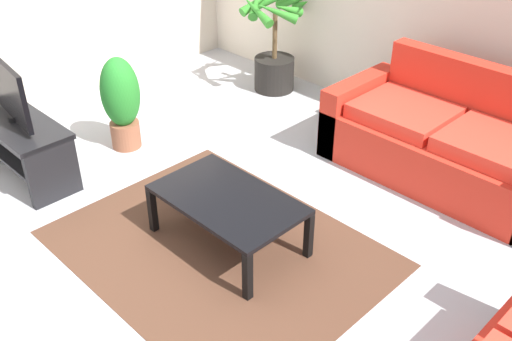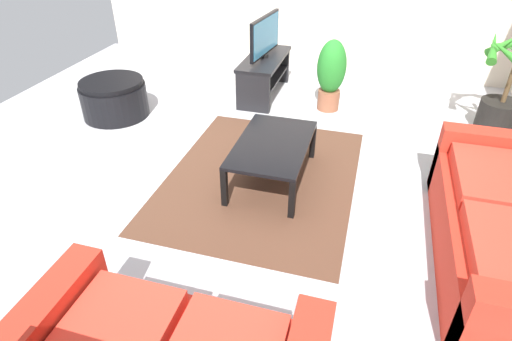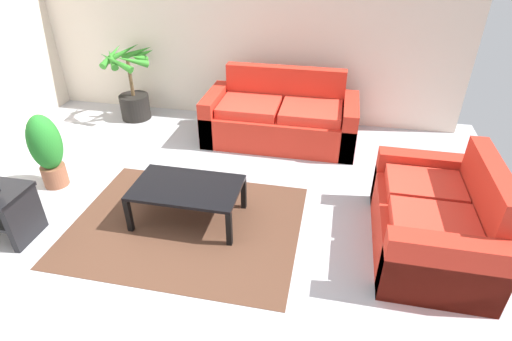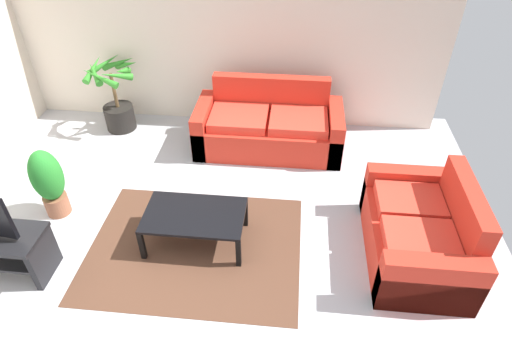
{
  "view_description": "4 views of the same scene",
  "coord_description": "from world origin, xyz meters",
  "px_view_note": "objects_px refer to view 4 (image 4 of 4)",
  "views": [
    {
      "loc": [
        2.45,
        -1.73,
        2.63
      ],
      "look_at": [
        0.14,
        0.57,
        0.58
      ],
      "focal_mm": 40.92,
      "sensor_mm": 36.0,
      "label": 1
    },
    {
      "loc": [
        3.16,
        1.17,
        2.22
      ],
      "look_at": [
        0.66,
        0.45,
        0.51
      ],
      "focal_mm": 29.57,
      "sensor_mm": 36.0,
      "label": 2
    },
    {
      "loc": [
        1.32,
        -2.6,
        2.56
      ],
      "look_at": [
        0.62,
        0.78,
        0.42
      ],
      "focal_mm": 28.62,
      "sensor_mm": 36.0,
      "label": 3
    },
    {
      "loc": [
        0.97,
        -2.68,
        3.38
      ],
      "look_at": [
        0.61,
        0.89,
        0.63
      ],
      "focal_mm": 29.97,
      "sensor_mm": 36.0,
      "label": 4
    }
  ],
  "objects_px": {
    "potted_plant_small": "(49,181)",
    "potted_palm": "(116,100)",
    "couch_loveseat": "(419,234)",
    "coffee_table": "(195,217)",
    "couch_main": "(269,128)"
  },
  "relations": [
    {
      "from": "couch_main",
      "to": "potted_plant_small",
      "type": "bearing_deg",
      "value": -145.24
    },
    {
      "from": "potted_plant_small",
      "to": "coffee_table",
      "type": "bearing_deg",
      "value": -9.47
    },
    {
      "from": "couch_main",
      "to": "potted_palm",
      "type": "bearing_deg",
      "value": 172.84
    },
    {
      "from": "couch_loveseat",
      "to": "potted_palm",
      "type": "relative_size",
      "value": 1.35
    },
    {
      "from": "couch_loveseat",
      "to": "potted_palm",
      "type": "xyz_separation_m",
      "value": [
        -3.86,
        2.11,
        0.16
      ]
    },
    {
      "from": "potted_plant_small",
      "to": "potted_palm",
      "type": "bearing_deg",
      "value": 87.84
    },
    {
      "from": "couch_main",
      "to": "couch_loveseat",
      "type": "distance_m",
      "value": 2.46
    },
    {
      "from": "couch_main",
      "to": "potted_palm",
      "type": "relative_size",
      "value": 1.83
    },
    {
      "from": "couch_loveseat",
      "to": "coffee_table",
      "type": "distance_m",
      "value": 2.26
    },
    {
      "from": "coffee_table",
      "to": "potted_palm",
      "type": "height_order",
      "value": "potted_palm"
    },
    {
      "from": "coffee_table",
      "to": "potted_plant_small",
      "type": "height_order",
      "value": "potted_plant_small"
    },
    {
      "from": "couch_main",
      "to": "coffee_table",
      "type": "distance_m",
      "value": 1.97
    },
    {
      "from": "potted_palm",
      "to": "potted_plant_small",
      "type": "bearing_deg",
      "value": -92.16
    },
    {
      "from": "couch_main",
      "to": "coffee_table",
      "type": "height_order",
      "value": "couch_main"
    },
    {
      "from": "coffee_table",
      "to": "couch_loveseat",
      "type": "bearing_deg",
      "value": 0.95
    }
  ]
}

